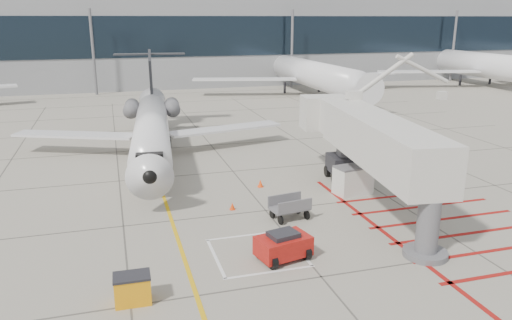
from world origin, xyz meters
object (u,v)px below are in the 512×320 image
object	(u,v)px
jet_bridge	(379,150)
pushback_tug	(283,245)
regional_jet	(150,116)
spill_bin	(133,289)

from	to	relation	value
jet_bridge	pushback_tug	bearing A→B (deg)	-141.43
regional_jet	spill_bin	bearing A→B (deg)	-91.95
regional_jet	jet_bridge	size ratio (longest dim) A/B	1.62
pushback_tug	spill_bin	distance (m)	7.10
jet_bridge	pushback_tug	distance (m)	8.94
regional_jet	pushback_tug	bearing A→B (deg)	-70.33
jet_bridge	pushback_tug	size ratio (longest dim) A/B	7.41
pushback_tug	spill_bin	size ratio (longest dim) A/B	1.74
spill_bin	regional_jet	bearing A→B (deg)	83.75
regional_jet	jet_bridge	distance (m)	17.35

